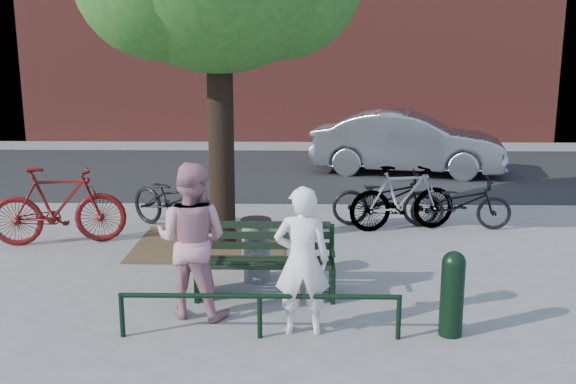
{
  "coord_description": "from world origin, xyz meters",
  "views": [
    {
      "loc": [
        0.43,
        -7.67,
        3.07
      ],
      "look_at": [
        0.26,
        1.0,
        1.14
      ],
      "focal_mm": 40.0,
      "sensor_mm": 36.0,
      "label": 1
    }
  ],
  "objects_px": {
    "person_left": "(302,261)",
    "parked_car": "(407,143)",
    "park_bench": "(266,258)",
    "litter_bin": "(256,249)",
    "bollard": "(452,291)",
    "person_right": "(192,240)",
    "bicycle_c": "(386,198)"
  },
  "relations": [
    {
      "from": "bollard",
      "to": "bicycle_c",
      "type": "bearing_deg",
      "value": 91.82
    },
    {
      "from": "bollard",
      "to": "person_right",
      "type": "bearing_deg",
      "value": 170.08
    },
    {
      "from": "bicycle_c",
      "to": "parked_car",
      "type": "xyz_separation_m",
      "value": [
        1.18,
        4.94,
        0.29
      ]
    },
    {
      "from": "litter_bin",
      "to": "parked_car",
      "type": "bearing_deg",
      "value": 67.09
    },
    {
      "from": "bollard",
      "to": "litter_bin",
      "type": "height_order",
      "value": "bollard"
    },
    {
      "from": "parked_car",
      "to": "litter_bin",
      "type": "bearing_deg",
      "value": 168.57
    },
    {
      "from": "bollard",
      "to": "litter_bin",
      "type": "relative_size",
      "value": 1.12
    },
    {
      "from": "person_right",
      "to": "bicycle_c",
      "type": "distance_m",
      "value": 4.88
    },
    {
      "from": "litter_bin",
      "to": "person_right",
      "type": "bearing_deg",
      "value": -119.46
    },
    {
      "from": "litter_bin",
      "to": "bicycle_c",
      "type": "height_order",
      "value": "bicycle_c"
    },
    {
      "from": "person_left",
      "to": "parked_car",
      "type": "relative_size",
      "value": 0.35
    },
    {
      "from": "parked_car",
      "to": "bollard",
      "type": "bearing_deg",
      "value": -174.76
    },
    {
      "from": "park_bench",
      "to": "person_left",
      "type": "bearing_deg",
      "value": -68.01
    },
    {
      "from": "person_right",
      "to": "park_bench",
      "type": "bearing_deg",
      "value": -127.27
    },
    {
      "from": "park_bench",
      "to": "person_right",
      "type": "height_order",
      "value": "person_right"
    },
    {
      "from": "park_bench",
      "to": "bicycle_c",
      "type": "height_order",
      "value": "bicycle_c"
    },
    {
      "from": "person_right",
      "to": "parked_car",
      "type": "height_order",
      "value": "person_right"
    },
    {
      "from": "litter_bin",
      "to": "bicycle_c",
      "type": "xyz_separation_m",
      "value": [
        2.1,
        2.82,
        0.06
      ]
    },
    {
      "from": "park_bench",
      "to": "litter_bin",
      "type": "relative_size",
      "value": 2.04
    },
    {
      "from": "person_right",
      "to": "litter_bin",
      "type": "bearing_deg",
      "value": -105.15
    },
    {
      "from": "bollard",
      "to": "bicycle_c",
      "type": "height_order",
      "value": "bicycle_c"
    },
    {
      "from": "bollard",
      "to": "bicycle_c",
      "type": "distance_m",
      "value": 4.51
    },
    {
      "from": "litter_bin",
      "to": "parked_car",
      "type": "relative_size",
      "value": 0.18
    },
    {
      "from": "person_left",
      "to": "bicycle_c",
      "type": "distance_m",
      "value": 4.73
    },
    {
      "from": "person_left",
      "to": "litter_bin",
      "type": "relative_size",
      "value": 1.94
    },
    {
      "from": "person_left",
      "to": "litter_bin",
      "type": "xyz_separation_m",
      "value": [
        -0.61,
        1.65,
        -0.4
      ]
    },
    {
      "from": "park_bench",
      "to": "person_right",
      "type": "distance_m",
      "value": 1.13
    },
    {
      "from": "park_bench",
      "to": "parked_car",
      "type": "relative_size",
      "value": 0.37
    },
    {
      "from": "park_bench",
      "to": "person_left",
      "type": "distance_m",
      "value": 1.27
    },
    {
      "from": "park_bench",
      "to": "litter_bin",
      "type": "bearing_deg",
      "value": 106.94
    },
    {
      "from": "person_right",
      "to": "bollard",
      "type": "relative_size",
      "value": 1.91
    },
    {
      "from": "park_bench",
      "to": "parked_car",
      "type": "bearing_deg",
      "value": 69.35
    }
  ]
}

